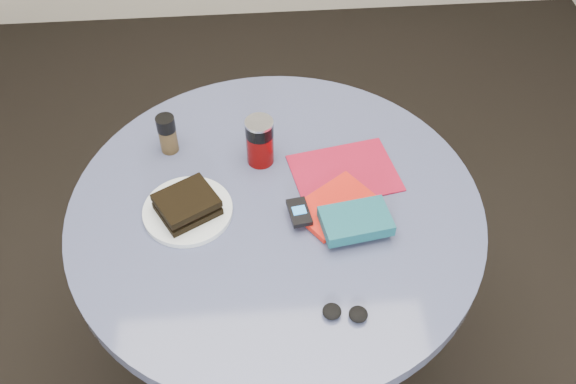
{
  "coord_description": "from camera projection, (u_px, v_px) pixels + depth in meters",
  "views": [
    {
      "loc": [
        -0.05,
        -1.0,
        1.92
      ],
      "look_at": [
        0.03,
        0.0,
        0.8
      ],
      "focal_mm": 40.0,
      "sensor_mm": 36.0,
      "label": 1
    }
  ],
  "objects": [
    {
      "name": "sandwich",
      "position": [
        187.0,
        204.0,
        1.5
      ],
      "size": [
        0.17,
        0.16,
        0.05
      ],
      "color": "black",
      "rests_on": "plate"
    },
    {
      "name": "mp3_player",
      "position": [
        299.0,
        212.0,
        1.49
      ],
      "size": [
        0.06,
        0.09,
        0.01
      ],
      "color": "black",
      "rests_on": "red_book"
    },
    {
      "name": "novel",
      "position": [
        356.0,
        221.0,
        1.46
      ],
      "size": [
        0.17,
        0.12,
        0.03
      ],
      "primitive_type": "cube",
      "rotation": [
        0.0,
        0.0,
        0.16
      ],
      "color": "#124856",
      "rests_on": "red_book"
    },
    {
      "name": "soda_can",
      "position": [
        260.0,
        141.0,
        1.59
      ],
      "size": [
        0.08,
        0.08,
        0.13
      ],
      "color": "#5E0504",
      "rests_on": "table"
    },
    {
      "name": "ground",
      "position": [
        279.0,
        354.0,
        2.1
      ],
      "size": [
        4.0,
        4.0,
        0.0
      ],
      "primitive_type": "plane",
      "color": "black",
      "rests_on": "ground"
    },
    {
      "name": "plate",
      "position": [
        188.0,
        211.0,
        1.52
      ],
      "size": [
        0.28,
        0.28,
        0.01
      ],
      "primitive_type": "cylinder",
      "rotation": [
        0.0,
        0.0,
        -0.41
      ],
      "color": "white",
      "rests_on": "table"
    },
    {
      "name": "table",
      "position": [
        276.0,
        247.0,
        1.66
      ],
      "size": [
        1.0,
        1.0,
        0.75
      ],
      "color": "black",
      "rests_on": "ground"
    },
    {
      "name": "magazine",
      "position": [
        344.0,
        173.0,
        1.61
      ],
      "size": [
        0.29,
        0.24,
        0.0
      ],
      "primitive_type": "cube",
      "rotation": [
        0.0,
        0.0,
        0.19
      ],
      "color": "maroon",
      "rests_on": "table"
    },
    {
      "name": "headphones",
      "position": [
        345.0,
        313.0,
        1.33
      ],
      "size": [
        0.1,
        0.06,
        0.02
      ],
      "color": "black",
      "rests_on": "table"
    },
    {
      "name": "red_book",
      "position": [
        335.0,
        206.0,
        1.52
      ],
      "size": [
        0.22,
        0.21,
        0.02
      ],
      "primitive_type": "cube",
      "rotation": [
        0.0,
        0.0,
        0.62
      ],
      "color": "red",
      "rests_on": "magazine"
    },
    {
      "name": "pepper_grinder",
      "position": [
        167.0,
        134.0,
        1.63
      ],
      "size": [
        0.06,
        0.06,
        0.11
      ],
      "color": "#43341C",
      "rests_on": "table"
    }
  ]
}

